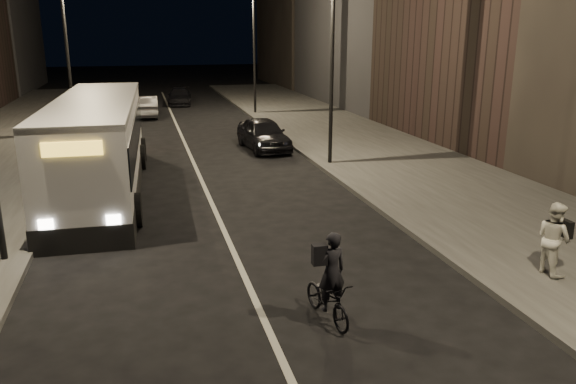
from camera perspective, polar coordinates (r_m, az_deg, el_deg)
ground at (r=11.81m, az=-2.83°, el=-12.07°), size 180.00×180.00×0.00m
sidewalk_right at (r=26.99m, az=8.74°, el=4.11°), size 7.00×70.00×0.16m
streetlight_right_mid at (r=23.42m, az=3.90°, el=15.49°), size 1.20×0.44×8.12m
streetlight_right_far at (r=38.93m, az=-3.88°, el=15.67°), size 1.20×0.44×8.12m
streetlight_left_far at (r=32.37m, az=-21.19°, el=14.62°), size 1.20×0.44×8.12m
city_bus at (r=21.01m, az=-18.66°, el=4.90°), size 3.21×12.45×3.33m
cyclist_on_bicycle at (r=11.21m, az=4.16°, el=-10.03°), size 0.88×1.75×1.93m
pedestrian_woman at (r=14.19m, az=25.38°, el=-4.27°), size 0.69×0.87×1.71m
car_near at (r=27.37m, az=-2.51°, el=5.91°), size 2.18×4.64×1.54m
car_mid at (r=39.23m, az=-14.22°, el=8.43°), size 1.60×4.37×1.43m
car_far at (r=45.56m, az=-10.94°, el=9.50°), size 2.20×4.51×1.26m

